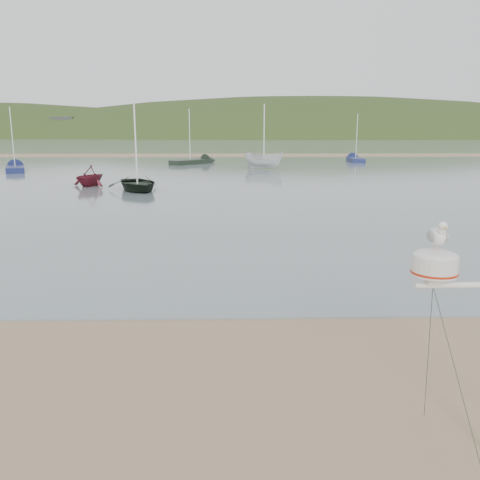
{
  "coord_description": "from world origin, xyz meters",
  "views": [
    {
      "loc": [
        1.92,
        -6.47,
        4.11
      ],
      "look_at": [
        2.08,
        1.0,
        2.45
      ],
      "focal_mm": 38.0,
      "sensor_mm": 36.0,
      "label": 1
    }
  ],
  "objects_px": {
    "boat_dark": "(136,155)",
    "sailboat_blue_near": "(15,168)",
    "boat_white": "(264,146)",
    "sailboat_blue_far": "(353,159)",
    "sailboat_dark_mid": "(201,161)",
    "boat_red": "(89,166)"
  },
  "relations": [
    {
      "from": "boat_white",
      "to": "sailboat_blue_far",
      "type": "height_order",
      "value": "sailboat_blue_far"
    },
    {
      "from": "boat_red",
      "to": "sailboat_blue_near",
      "type": "bearing_deg",
      "value": 153.18
    },
    {
      "from": "boat_red",
      "to": "sailboat_blue_far",
      "type": "bearing_deg",
      "value": 71.57
    },
    {
      "from": "boat_dark",
      "to": "sailboat_blue_near",
      "type": "relative_size",
      "value": 0.69
    },
    {
      "from": "boat_red",
      "to": "sailboat_blue_far",
      "type": "height_order",
      "value": "sailboat_blue_far"
    },
    {
      "from": "boat_red",
      "to": "sailboat_dark_mid",
      "type": "height_order",
      "value": "sailboat_dark_mid"
    },
    {
      "from": "boat_dark",
      "to": "sailboat_blue_near",
      "type": "distance_m",
      "value": 22.18
    },
    {
      "from": "boat_dark",
      "to": "boat_white",
      "type": "relative_size",
      "value": 1.04
    },
    {
      "from": "boat_dark",
      "to": "sailboat_dark_mid",
      "type": "xyz_separation_m",
      "value": [
        2.78,
        25.81,
        -2.03
      ]
    },
    {
      "from": "sailboat_blue_far",
      "to": "sailboat_dark_mid",
      "type": "xyz_separation_m",
      "value": [
        -18.52,
        -3.52,
        -0.0
      ]
    },
    {
      "from": "sailboat_blue_far",
      "to": "sailboat_dark_mid",
      "type": "bearing_deg",
      "value": -169.24
    },
    {
      "from": "sailboat_blue_far",
      "to": "boat_white",
      "type": "bearing_deg",
      "value": -135.4
    },
    {
      "from": "sailboat_blue_near",
      "to": "boat_white",
      "type": "bearing_deg",
      "value": 2.76
    },
    {
      "from": "boat_red",
      "to": "sailboat_blue_far",
      "type": "relative_size",
      "value": 0.45
    },
    {
      "from": "boat_white",
      "to": "sailboat_blue_near",
      "type": "relative_size",
      "value": 0.67
    },
    {
      "from": "boat_white",
      "to": "sailboat_dark_mid",
      "type": "distance_m",
      "value": 10.72
    },
    {
      "from": "boat_dark",
      "to": "sailboat_blue_far",
      "type": "distance_m",
      "value": 36.31
    },
    {
      "from": "sailboat_blue_far",
      "to": "sailboat_blue_near",
      "type": "relative_size",
      "value": 0.94
    },
    {
      "from": "sailboat_blue_near",
      "to": "sailboat_blue_far",
      "type": "bearing_deg",
      "value": 19.62
    },
    {
      "from": "sailboat_dark_mid",
      "to": "boat_white",
      "type": "bearing_deg",
      "value": -50.54
    },
    {
      "from": "boat_dark",
      "to": "sailboat_blue_near",
      "type": "height_order",
      "value": "sailboat_blue_near"
    },
    {
      "from": "boat_dark",
      "to": "boat_white",
      "type": "bearing_deg",
      "value": 38.76
    }
  ]
}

